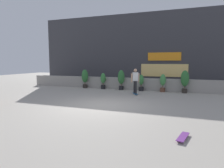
{
  "coord_description": "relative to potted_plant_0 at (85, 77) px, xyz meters",
  "views": [
    {
      "loc": [
        3.8,
        -8.81,
        2.13
      ],
      "look_at": [
        0.0,
        1.5,
        0.9
      ],
      "focal_mm": 31.68,
      "sensor_mm": 36.0,
      "label": 1
    }
  ],
  "objects": [
    {
      "name": "ground_plane",
      "position": [
        3.86,
        -5.55,
        -0.88
      ],
      "size": [
        48.0,
        48.0,
        0.0
      ],
      "primitive_type": "plane",
      "color": "#A8A093"
    },
    {
      "name": "potted_plant_0",
      "position": [
        0.0,
        0.0,
        0.0
      ],
      "size": [
        0.52,
        0.52,
        1.52
      ],
      "color": "#2D2823",
      "rests_on": "ground"
    },
    {
      "name": "building_backdrop",
      "position": [
        3.86,
        4.45,
        2.36
      ],
      "size": [
        20.0,
        2.08,
        6.5
      ],
      "color": "#38383D",
      "rests_on": "ground"
    },
    {
      "name": "potted_plant_5",
      "position": [
        7.69,
        0.0,
        0.03
      ],
      "size": [
        0.54,
        0.54,
        1.56
      ],
      "color": "#2D2823",
      "rests_on": "ground"
    },
    {
      "name": "potted_plant_4",
      "position": [
        6.22,
        0.0,
        -0.19
      ],
      "size": [
        0.4,
        0.4,
        1.27
      ],
      "color": "brown",
      "rests_on": "ground"
    },
    {
      "name": "potted_plant_1",
      "position": [
        1.62,
        0.0,
        -0.19
      ],
      "size": [
        0.4,
        0.4,
        1.26
      ],
      "color": "black",
      "rests_on": "ground"
    },
    {
      "name": "skateboard_near_camera",
      "position": [
        7.68,
        -8.72,
        -0.82
      ],
      "size": [
        0.36,
        0.82,
        0.08
      ],
      "color": "#72338C",
      "rests_on": "ground"
    },
    {
      "name": "planter_wall",
      "position": [
        3.86,
        0.45,
        -0.43
      ],
      "size": [
        18.0,
        0.4,
        0.9
      ],
      "primitive_type": "cube",
      "color": "gray",
      "rests_on": "ground"
    },
    {
      "name": "potted_plant_2",
      "position": [
        3.12,
        0.0,
        -0.01
      ],
      "size": [
        0.52,
        0.52,
        1.51
      ],
      "color": "black",
      "rests_on": "ground"
    },
    {
      "name": "skater_far_left",
      "position": [
        4.64,
        -1.77,
        0.06
      ],
      "size": [
        0.53,
        0.81,
        1.7
      ],
      "color": "#266699",
      "rests_on": "ground"
    },
    {
      "name": "potted_plant_3",
      "position": [
        4.67,
        0.0,
        -0.25
      ],
      "size": [
        0.37,
        0.37,
        1.2
      ],
      "color": "black",
      "rests_on": "ground"
    }
  ]
}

